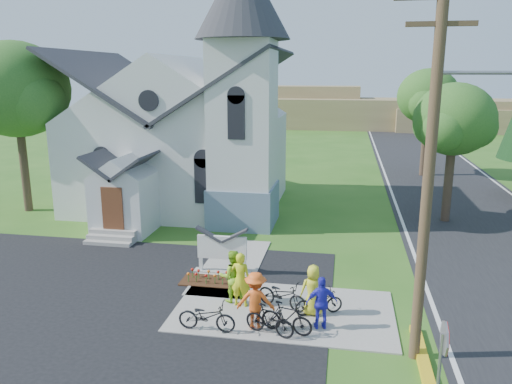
% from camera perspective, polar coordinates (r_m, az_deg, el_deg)
% --- Properties ---
extents(ground, '(120.00, 120.00, 0.00)m').
position_cam_1_polar(ground, '(16.35, -2.43, -13.83)').
color(ground, '#2F601B').
rests_on(ground, ground).
extents(road, '(8.00, 90.00, 0.02)m').
position_cam_1_polar(road, '(30.86, 22.53, -1.59)').
color(road, black).
rests_on(road, ground).
extents(sidewalk, '(7.00, 4.00, 0.05)m').
position_cam_1_polar(sidewalk, '(16.55, 3.18, -13.38)').
color(sidewalk, gray).
rests_on(sidewalk, ground).
extents(church, '(12.35, 12.00, 13.00)m').
position_cam_1_polar(church, '(28.12, -7.98, 8.79)').
color(church, silver).
rests_on(church, ground).
extents(church_sign, '(2.20, 0.40, 1.70)m').
position_cam_1_polar(church_sign, '(19.05, -3.90, -6.40)').
color(church_sign, gray).
rests_on(church_sign, ground).
extents(flower_bed, '(2.60, 1.10, 0.07)m').
position_cam_1_polar(flower_bed, '(18.61, -4.53, -10.20)').
color(flower_bed, '#331E0D').
rests_on(flower_bed, ground).
extents(utility_pole, '(3.45, 0.28, 10.00)m').
position_cam_1_polar(utility_pole, '(13.01, 19.53, 3.42)').
color(utility_pole, '#483324').
rests_on(utility_pole, ground).
extents(stop_sign, '(0.11, 0.76, 2.48)m').
position_cam_1_polar(stop_sign, '(11.70, 20.56, -16.73)').
color(stop_sign, gray).
rests_on(stop_sign, ground).
extents(tree_lot_corner, '(5.60, 5.60, 9.15)m').
position_cam_1_polar(tree_lot_corner, '(29.68, -25.76, 10.48)').
color(tree_lot_corner, '#34251C').
rests_on(tree_lot_corner, ground).
extents(tree_road_near, '(4.00, 4.00, 7.05)m').
position_cam_1_polar(tree_road_near, '(26.78, 21.70, 7.66)').
color(tree_road_near, '#34251C').
rests_on(tree_road_near, ground).
extents(tree_road_mid, '(4.40, 4.40, 7.80)m').
position_cam_1_polar(tree_road_mid, '(38.63, 19.08, 10.25)').
color(tree_road_mid, '#34251C').
rests_on(tree_road_mid, ground).
extents(distant_hills, '(61.00, 10.00, 5.60)m').
position_cam_1_polar(distant_hills, '(70.69, 10.38, 8.99)').
color(distant_hills, olive).
rests_on(distant_hills, ground).
extents(cyclist_0, '(0.70, 0.49, 1.82)m').
position_cam_1_polar(cyclist_0, '(16.45, -1.78, -9.94)').
color(cyclist_0, '#C4CC18').
rests_on(cyclist_0, sidewalk).
extents(bike_0, '(1.76, 0.66, 0.91)m').
position_cam_1_polar(bike_0, '(15.21, -5.65, -13.95)').
color(bike_0, black).
rests_on(bike_0, sidewalk).
extents(cyclist_1, '(1.05, 0.94, 1.78)m').
position_cam_1_polar(cyclist_1, '(16.76, -2.75, -9.56)').
color(cyclist_1, '#93D127').
rests_on(cyclist_1, sidewalk).
extents(bike_1, '(1.61, 0.88, 0.93)m').
position_cam_1_polar(bike_1, '(14.93, 1.56, -14.42)').
color(bike_1, black).
rests_on(bike_1, sidewalk).
extents(cyclist_2, '(1.02, 0.61, 1.62)m').
position_cam_1_polar(cyclist_2, '(15.25, 7.52, -12.45)').
color(cyclist_2, '#2B28C9').
rests_on(cyclist_2, sidewalk).
extents(bike_2, '(1.85, 1.22, 0.92)m').
position_cam_1_polar(bike_2, '(16.47, 2.99, -11.64)').
color(bike_2, black).
rests_on(bike_2, sidewalk).
extents(cyclist_3, '(1.17, 0.71, 1.77)m').
position_cam_1_polar(cyclist_3, '(15.09, -0.05, -12.31)').
color(cyclist_3, '#FF5F1C').
rests_on(cyclist_3, sidewalk).
extents(bike_3, '(1.65, 0.83, 0.96)m').
position_cam_1_polar(bike_3, '(15.04, 3.51, -14.15)').
color(bike_3, black).
rests_on(bike_3, sidewalk).
extents(cyclist_4, '(0.87, 0.64, 1.63)m').
position_cam_1_polar(cyclist_4, '(16.03, 6.53, -11.06)').
color(cyclist_4, yellow).
rests_on(cyclist_4, sidewalk).
extents(bike_4, '(1.66, 1.13, 0.83)m').
position_cam_1_polar(bike_4, '(16.22, 7.18, -12.34)').
color(bike_4, black).
rests_on(bike_4, sidewalk).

